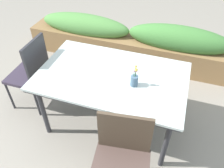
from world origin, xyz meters
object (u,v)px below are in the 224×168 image
chair_end_left (32,71)px  chair_near_right (122,159)px  flower_vase (134,79)px  planter_box (130,42)px  dining_table (112,79)px

chair_end_left → chair_near_right: 1.57m
chair_end_left → flower_vase: 1.33m
flower_vase → planter_box: 1.61m
chair_end_left → planter_box: chair_end_left is taller
dining_table → flower_vase: flower_vase is taller
planter_box → dining_table: bearing=-83.2°
planter_box → flower_vase: bearing=-74.0°
flower_vase → dining_table: bearing=162.4°
dining_table → flower_vase: bearing=-17.6°
chair_near_right → flower_vase: 0.75m
dining_table → flower_vase: size_ratio=6.34×
chair_near_right → planter_box: bearing=-84.9°
chair_near_right → planter_box: size_ratio=0.26×
dining_table → flower_vase: 0.31m
dining_table → chair_end_left: size_ratio=1.58×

